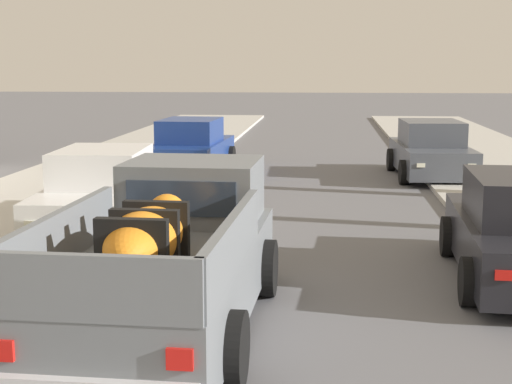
# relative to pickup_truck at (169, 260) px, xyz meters

# --- Properties ---
(sidewalk_left) EXTENTS (4.87, 60.00, 0.12)m
(sidewalk_left) POSITION_rel_pickup_truck_xyz_m (-4.21, 5.26, -0.75)
(sidewalk_left) COLOR #B2AFA8
(sidewalk_left) RESTS_ON ground
(curb_left) EXTENTS (0.16, 60.00, 0.10)m
(curb_left) POSITION_rel_pickup_truck_xyz_m (-3.17, 5.26, -0.76)
(curb_left) COLOR silver
(curb_left) RESTS_ON ground
(pickup_truck) EXTENTS (2.34, 5.27, 1.80)m
(pickup_truck) POSITION_rel_pickup_truck_xyz_m (0.00, 0.00, 0.00)
(pickup_truck) COLOR slate
(pickup_truck) RESTS_ON ground
(car_right_near) EXTENTS (2.16, 4.32, 1.54)m
(car_right_near) POSITION_rel_pickup_truck_xyz_m (-1.98, 12.58, -0.10)
(car_right_near) COLOR navy
(car_right_near) RESTS_ON ground
(car_left_mid) EXTENTS (2.21, 4.34, 1.54)m
(car_left_mid) POSITION_rel_pickup_truck_xyz_m (-2.26, 4.89, -0.10)
(car_left_mid) COLOR silver
(car_left_mid) RESTS_ON ground
(car_right_far) EXTENTS (2.15, 4.31, 1.54)m
(car_right_far) POSITION_rel_pickup_truck_xyz_m (4.65, 12.41, -0.10)
(car_right_far) COLOR #474C56
(car_right_far) RESTS_ON ground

